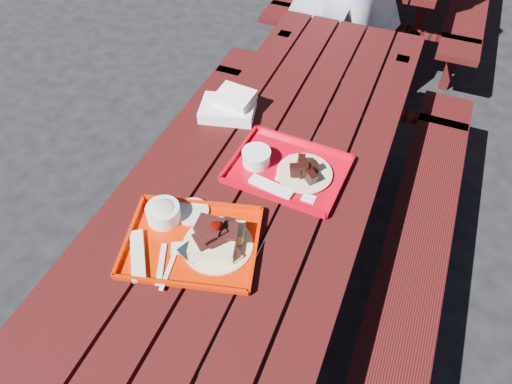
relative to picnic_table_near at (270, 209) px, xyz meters
The scene contains 5 objects.
ground 0.56m from the picnic_table_near, ahead, with size 60.00×60.00×0.00m, color black.
picnic_table_near is the anchor object (origin of this frame).
near_tray 0.44m from the picnic_table_near, 110.19° to the right, with size 0.49×0.42×0.13m.
far_tray 0.22m from the picnic_table_near, 44.63° to the left, with size 0.43×0.34×0.07m.
white_cloth 0.46m from the picnic_table_near, 137.04° to the left, with size 0.25×0.21×0.09m.
Camera 1 is at (0.38, -1.08, 1.95)m, focal length 32.00 mm.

